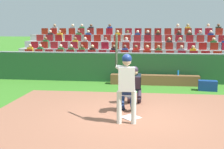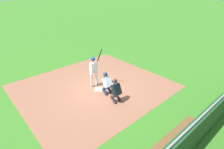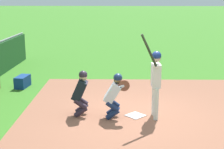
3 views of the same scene
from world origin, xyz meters
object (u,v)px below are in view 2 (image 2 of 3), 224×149
(home_plate_marker, at_px, (99,89))
(catcher_crouching, at_px, (107,82))
(home_plate_umpire, at_px, (116,90))
(batter_at_plate, at_px, (94,68))
(dugout_bench, at_px, (166,146))

(home_plate_marker, distance_m, catcher_crouching, 0.91)
(catcher_crouching, distance_m, home_plate_umpire, 0.95)
(batter_at_plate, xyz_separation_m, catcher_crouching, (0.06, -1.09, -0.45))
(batter_at_plate, distance_m, dugout_bench, 5.60)
(home_plate_umpire, xyz_separation_m, dugout_bench, (-0.69, -3.45, -0.48))
(catcher_crouching, bearing_deg, batter_at_plate, 93.06)
(home_plate_marker, relative_size, batter_at_plate, 0.19)
(home_plate_marker, bearing_deg, home_plate_umpire, -90.63)
(home_plate_marker, height_order, batter_at_plate, batter_at_plate)
(home_plate_umpire, bearing_deg, catcher_crouching, 80.01)
(home_plate_marker, relative_size, dugout_bench, 0.11)
(catcher_crouching, xyz_separation_m, home_plate_umpire, (-0.16, -0.93, -0.00))
(home_plate_marker, relative_size, home_plate_umpire, 0.34)
(batter_at_plate, distance_m, home_plate_umpire, 2.08)
(home_plate_marker, bearing_deg, batter_at_plate, 80.20)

